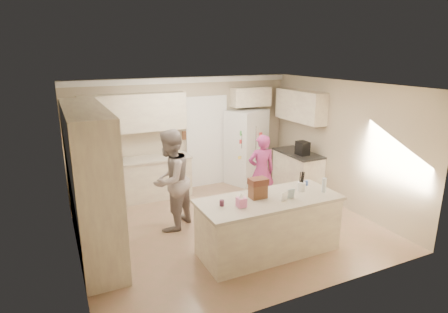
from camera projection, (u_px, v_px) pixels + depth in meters
name	position (u px, v px, depth m)	size (l,w,h in m)	color
floor	(227.00, 226.00, 6.99)	(5.20, 4.60, 0.02)	#8C6F53
ceiling	(228.00, 84.00, 6.28)	(5.20, 4.60, 0.02)	white
wall_back	(184.00, 134.00, 8.65)	(5.20, 0.02, 2.60)	#BDAD8F
wall_front	(309.00, 206.00, 4.63)	(5.20, 0.02, 2.60)	#BDAD8F
wall_left	(70.00, 180.00, 5.56)	(0.02, 4.60, 2.60)	#BDAD8F
wall_right	(341.00, 144.00, 7.71)	(0.02, 4.60, 2.60)	#BDAD8F
crown_back	(183.00, 80.00, 8.27)	(5.20, 0.08, 0.12)	white
pantry_bank	(91.00, 181.00, 5.90)	(0.60, 2.60, 2.35)	#F4EBC3
back_base_cab	(140.00, 180.00, 8.14)	(2.20, 0.60, 0.88)	#F4EBC3
back_countertop	(139.00, 160.00, 8.00)	(2.24, 0.63, 0.04)	beige
back_upper_cab	(134.00, 113.00, 7.85)	(2.20, 0.35, 0.80)	#F4EBC3
doorway_opening	(206.00, 143.00, 8.92)	(0.90, 0.06, 2.10)	black
doorway_casing	(207.00, 143.00, 8.89)	(1.02, 0.03, 2.22)	white
wall_frame_upper	(185.00, 124.00, 8.55)	(0.15, 0.02, 0.20)	brown
wall_frame_lower	(185.00, 135.00, 8.63)	(0.15, 0.02, 0.20)	brown
refrigerator	(246.00, 147.00, 9.16)	(0.90, 0.70, 1.80)	white
fridge_seam	(253.00, 150.00, 8.85)	(0.01, 0.02, 1.78)	gray
fridge_dispenser	(246.00, 141.00, 8.68)	(0.22, 0.03, 0.35)	black
fridge_handle_l	(252.00, 144.00, 8.77)	(0.02, 0.02, 0.85)	silver
fridge_handle_r	(256.00, 144.00, 8.82)	(0.02, 0.02, 0.85)	silver
over_fridge_cab	(251.00, 97.00, 8.95)	(0.95, 0.35, 0.45)	#F4EBC3
right_base_cab	(297.00, 172.00, 8.69)	(0.60, 1.20, 0.88)	#F4EBC3
right_countertop	(298.00, 153.00, 8.56)	(0.63, 1.24, 0.04)	#2D2B28
right_upper_cab	(300.00, 106.00, 8.51)	(0.35, 1.50, 0.70)	#F4EBC3
coffee_maker	(303.00, 148.00, 8.32)	(0.22, 0.28, 0.30)	black
island_base	(268.00, 226.00, 6.00)	(2.20, 0.90, 0.88)	#F4EBC3
island_top	(269.00, 200.00, 5.87)	(2.28, 0.96, 0.05)	beige
utensil_crock	(301.00, 187.00, 6.16)	(0.13, 0.13, 0.15)	white
tissue_box	(241.00, 202.00, 5.53)	(0.13, 0.13, 0.14)	pink
tissue_plume	(241.00, 195.00, 5.50)	(0.08, 0.08, 0.08)	white
dollhouse_body	(258.00, 191.00, 5.86)	(0.26, 0.18, 0.22)	brown
dollhouse_roof	(258.00, 181.00, 5.82)	(0.28, 0.20, 0.10)	#592D1E
jam_jar	(222.00, 203.00, 5.57)	(0.07, 0.07, 0.09)	#59263F
greeting_card_a	(285.00, 196.00, 5.73)	(0.12, 0.01, 0.16)	white
greeting_card_b	(291.00, 194.00, 5.84)	(0.12, 0.01, 0.16)	silver
water_bottle	(324.00, 185.00, 6.09)	(0.07, 0.07, 0.24)	silver
shaker_salt	(303.00, 184.00, 6.38)	(0.05, 0.05, 0.09)	#4564B9
shaker_pepper	(307.00, 183.00, 6.41)	(0.05, 0.05, 0.09)	#4564B9
teen_boy	(170.00, 180.00, 6.69)	(0.90, 0.70, 1.85)	gray
teen_girl	(261.00, 171.00, 7.70)	(0.56, 0.37, 1.54)	#A33463
fridge_magnets	(254.00, 150.00, 8.84)	(0.76, 0.02, 1.44)	tan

